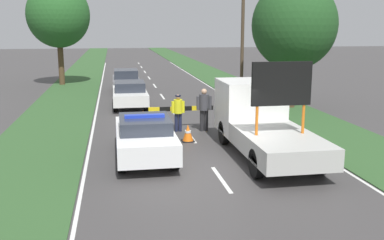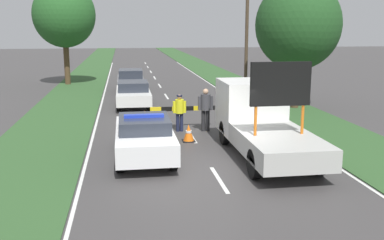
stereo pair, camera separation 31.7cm
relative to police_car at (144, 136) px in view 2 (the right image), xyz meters
The scene contains 17 objects.
ground_plane 2.57m from the police_car, 34.96° to the right, with size 160.00×160.00×0.00m, color #3D3A3A.
lane_markings 10.92m from the police_car, 79.32° to the left, with size 7.97×60.66×0.01m.
grass_verge_left 18.98m from the police_car, 101.51° to the left, with size 3.54×120.00×0.03m.
grass_verge_right 20.18m from the police_car, 67.18° to the left, with size 3.54×120.00×0.03m.
police_car is the anchor object (origin of this frame).
work_truck 4.06m from the police_car, ahead, with size 2.20×6.28×3.31m.
road_barrier 4.73m from the police_car, 66.63° to the left, with size 2.83×0.08×0.94m.
police_officer 4.03m from the police_car, 65.80° to the left, with size 0.56×0.36×1.56m.
pedestrian_civilian 4.51m from the police_car, 52.51° to the left, with size 0.65×0.41×1.80m.
traffic_cone_near_police 4.98m from the police_car, 87.00° to the left, with size 0.50×0.50×0.69m.
traffic_cone_centre_front 4.69m from the police_car, 37.35° to the left, with size 0.48×0.48×0.66m.
traffic_cone_near_truck 2.67m from the police_car, 47.48° to the left, with size 0.48×0.48×0.67m.
queued_car_van_white 10.05m from the police_car, 90.73° to the left, with size 1.82×4.50×1.40m.
queued_car_suv_grey 15.81m from the police_car, 90.58° to the left, with size 1.75×4.62×1.51m.
roadside_tree_near_left 21.41m from the police_car, 103.32° to the left, with size 4.58×4.58×7.58m.
roadside_tree_near_right 12.40m from the police_car, 44.11° to the left, with size 4.47×4.47×6.77m.
utility_pole 13.87m from the police_car, 60.28° to the left, with size 1.20×0.20×7.22m.
Camera 2 is at (-2.64, -13.23, 4.34)m, focal length 42.00 mm.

